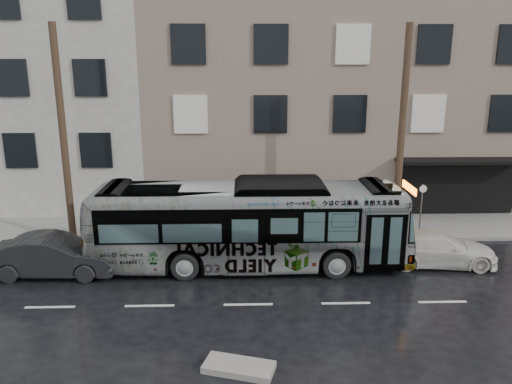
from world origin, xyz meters
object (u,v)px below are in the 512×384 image
sign_post (421,211)px  dark_sedan (54,256)px  white_sedan (436,248)px  utility_pole_front (401,136)px  utility_pole_rear (63,137)px  bus (249,224)px

sign_post → dark_sedan: bearing=-167.4°
sign_post → white_sedan: 2.77m
white_sedan → dark_sedan: size_ratio=0.99×
sign_post → utility_pole_front: bearing=180.0°
utility_pole_front → white_sedan: size_ratio=1.98×
utility_pole_front → dark_sedan: 14.51m
utility_pole_rear → dark_sedan: bearing=-82.9°
dark_sedan → sign_post: bearing=-76.7°
utility_pole_rear → dark_sedan: size_ratio=1.95×
utility_pole_rear → dark_sedan: (0.41, -3.28, -3.89)m
sign_post → bus: 7.98m
bus → dark_sedan: (-7.16, -0.67, -0.91)m
utility_pole_rear → dark_sedan: utility_pole_rear is taller
white_sedan → sign_post: bearing=-1.2°
utility_pole_rear → bus: 8.54m
dark_sedan → bus: bearing=-83.9°
utility_pole_rear → white_sedan: size_ratio=1.98×
utility_pole_front → white_sedan: utility_pole_front is taller
utility_pole_front → bus: size_ratio=0.75×
utility_pole_front → bus: 7.55m
utility_pole_front → bus: bearing=-158.0°
utility_pole_rear → utility_pole_front: bearing=0.0°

